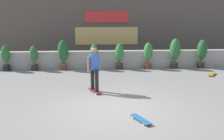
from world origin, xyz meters
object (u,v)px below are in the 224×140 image
at_px(potted_plant_2, 63,53).
at_px(potted_plant_4, 119,55).
at_px(potted_plant_1, 34,57).
at_px(potted_plant_7, 202,52).
at_px(potted_plant_0, 6,57).
at_px(skater_mid_plaza, 94,68).
at_px(potted_plant_6, 175,51).
at_px(potted_plant_5, 148,54).
at_px(skateboard_near_camera, 141,119).
at_px(skateboard_aside, 212,74).
at_px(potted_plant_3, 94,55).

height_order(potted_plant_2, potted_plant_4, potted_plant_2).
distance_m(potted_plant_1, potted_plant_7, 8.74).
relative_size(potted_plant_0, skater_mid_plaza, 0.77).
xyz_separation_m(potted_plant_1, potted_plant_7, (8.74, -0.00, 0.19)).
height_order(potted_plant_4, skater_mid_plaza, skater_mid_plaza).
relative_size(potted_plant_2, potted_plant_7, 1.01).
bearing_deg(potted_plant_1, potted_plant_6, 0.00).
distance_m(potted_plant_5, potted_plant_7, 2.87).
relative_size(potted_plant_6, skateboard_near_camera, 1.96).
height_order(potted_plant_0, potted_plant_7, potted_plant_7).
relative_size(potted_plant_2, potted_plant_6, 0.97).
height_order(potted_plant_6, potted_plant_7, potted_plant_6).
bearing_deg(skateboard_near_camera, potted_plant_1, 123.58).
xyz_separation_m(potted_plant_2, potted_plant_7, (7.26, 0.00, -0.01)).
relative_size(potted_plant_4, skater_mid_plaza, 0.79).
relative_size(potted_plant_0, potted_plant_4, 0.97).
height_order(skateboard_near_camera, skateboard_aside, same).
height_order(potted_plant_1, potted_plant_7, potted_plant_7).
xyz_separation_m(potted_plant_4, skater_mid_plaza, (-1.29, -3.85, 0.19)).
xyz_separation_m(potted_plant_3, skater_mid_plaza, (0.03, -3.85, 0.20)).
distance_m(potted_plant_6, skateboard_near_camera, 7.24).
height_order(potted_plant_6, skater_mid_plaza, skater_mid_plaza).
height_order(potted_plant_1, skater_mid_plaza, skater_mid_plaza).
height_order(potted_plant_0, potted_plant_5, potted_plant_5).
distance_m(potted_plant_2, skater_mid_plaza, 4.16).
bearing_deg(potted_plant_0, skater_mid_plaza, -40.68).
bearing_deg(potted_plant_7, potted_plant_2, 180.00).
height_order(potted_plant_0, potted_plant_2, potted_plant_2).
bearing_deg(potted_plant_2, potted_plant_6, 0.00).
relative_size(potted_plant_1, potted_plant_4, 0.95).
distance_m(potted_plant_1, potted_plant_4, 4.36).
xyz_separation_m(potted_plant_6, skateboard_aside, (1.34, -1.59, -0.87)).
relative_size(potted_plant_3, potted_plant_6, 0.83).
distance_m(potted_plant_0, potted_plant_5, 7.27).
bearing_deg(skateboard_near_camera, potted_plant_0, 131.26).
relative_size(potted_plant_2, potted_plant_4, 1.14).
height_order(potted_plant_7, skateboard_aside, potted_plant_7).
relative_size(potted_plant_2, skater_mid_plaza, 0.90).
distance_m(potted_plant_0, potted_plant_4, 5.76).
xyz_separation_m(potted_plant_4, skateboard_aside, (4.27, -1.59, -0.69)).
relative_size(potted_plant_4, potted_plant_6, 0.85).
bearing_deg(potted_plant_1, skateboard_aside, -10.41).
bearing_deg(skateboard_near_camera, potted_plant_2, 113.66).
bearing_deg(potted_plant_2, potted_plant_5, 0.00).
bearing_deg(potted_plant_3, skater_mid_plaza, -89.62).
distance_m(potted_plant_2, potted_plant_4, 2.89).
distance_m(potted_plant_7, skateboard_aside, 1.79).
xyz_separation_m(potted_plant_1, potted_plant_3, (3.05, 0.00, 0.04)).
bearing_deg(potted_plant_7, potted_plant_0, 180.00).
distance_m(skateboard_near_camera, skateboard_aside, 6.56).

